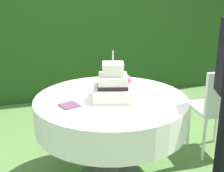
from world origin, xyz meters
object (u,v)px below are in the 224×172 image
Objects in this scene: napkin_stack at (69,105)px; garden_chair at (218,104)px; serving_plate_far at (89,113)px; serving_plate_near at (136,111)px; cake_table at (111,112)px; wedding_cake at (113,85)px.

garden_chair reaches higher than napkin_stack.
serving_plate_far is at bearing -58.98° from napkin_stack.
napkin_stack is (-0.44, 0.24, -0.00)m from serving_plate_near.
napkin_stack reaches higher than cake_table.
serving_plate_near and serving_plate_far have the same top height.
cake_table is 0.24m from wedding_cake.
serving_plate_far is (-0.25, -0.25, -0.10)m from wedding_cake.
serving_plate_far is at bearing -135.65° from wedding_cake.
wedding_cake reaches higher than cake_table.
serving_plate_far is at bearing -164.23° from garden_chair.
garden_chair is (1.01, 0.44, -0.23)m from serving_plate_near.
serving_plate_near is 0.92× the size of napkin_stack.
cake_table is at bearing 132.20° from wedding_cake.
wedding_cake is at bearing 103.65° from serving_plate_near.
garden_chair reaches higher than serving_plate_near.
serving_plate_near is 1.06× the size of serving_plate_far.
cake_table is 0.38m from serving_plate_far.
garden_chair is at bearing 5.97° from cake_table.
garden_chair reaches higher than serving_plate_far.
serving_plate_near is at bearing -76.35° from wedding_cake.
napkin_stack is (-0.36, -0.07, -0.10)m from wedding_cake.
wedding_cake reaches higher than serving_plate_near.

